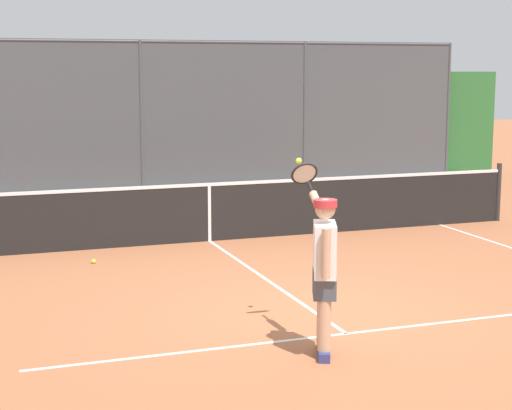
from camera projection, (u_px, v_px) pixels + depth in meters
The scene contains 6 objects.
ground_plane at pixel (316, 313), 9.80m from camera, with size 60.00×60.00×0.00m, color #A8603D.
court_line_markings at pixel (362, 344), 8.70m from camera, with size 8.72×9.43×0.01m.
fence_backdrop at pixel (136, 133), 19.04m from camera, with size 18.39×1.37×3.40m.
tennis_net at pixel (209, 211), 13.77m from camera, with size 11.20×0.09×1.07m.
tennis_player at pixel (324, 265), 8.25m from camera, with size 0.46×1.34×1.86m.
tennis_ball_near_net at pixel (94, 261), 12.26m from camera, with size 0.07×0.07×0.07m, color #D6E042.
Camera 1 is at (3.82, 8.70, 2.82)m, focal length 59.38 mm.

